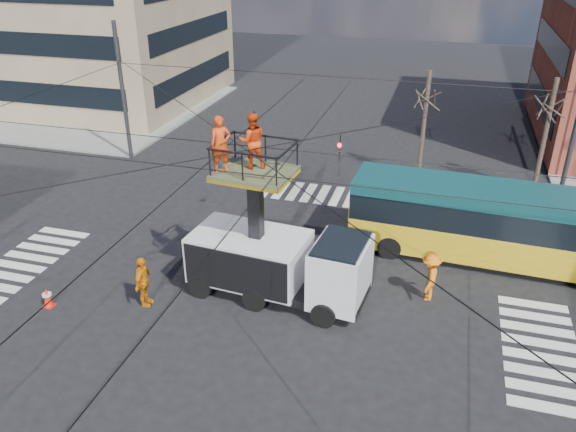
# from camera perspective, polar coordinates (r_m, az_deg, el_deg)

# --- Properties ---
(ground) EXTENTS (120.00, 120.00, 0.00)m
(ground) POSITION_cam_1_polar(r_m,az_deg,el_deg) (21.11, -3.66, -8.56)
(ground) COLOR black
(ground) RESTS_ON ground
(sidewalk_nw) EXTENTS (18.00, 18.00, 0.12)m
(sidewalk_nw) POSITION_cam_1_polar(r_m,az_deg,el_deg) (47.53, -19.59, 10.40)
(sidewalk_nw) COLOR slate
(sidewalk_nw) RESTS_ON ground
(crosswalks) EXTENTS (22.40, 22.40, 0.02)m
(crosswalks) POSITION_cam_1_polar(r_m,az_deg,el_deg) (21.10, -3.66, -8.54)
(crosswalks) COLOR silver
(crosswalks) RESTS_ON ground
(overhead_network) EXTENTS (24.24, 24.24, 8.00)m
(overhead_network) POSITION_cam_1_polar(r_m,az_deg,el_deg) (19.33, -3.83, 2.58)
(overhead_network) COLOR #2D2D30
(overhead_network) RESTS_ON ground
(tree_a) EXTENTS (2.00, 2.00, 6.00)m
(tree_a) POSITION_cam_1_polar(r_m,az_deg,el_deg) (30.61, 13.94, 11.66)
(tree_a) COLOR #382B21
(tree_a) RESTS_ON ground
(tree_b) EXTENTS (2.00, 2.00, 6.00)m
(tree_b) POSITION_cam_1_polar(r_m,az_deg,el_deg) (30.99, 25.19, 10.11)
(tree_b) COLOR #382B21
(tree_b) RESTS_ON ground
(utility_truck) EXTENTS (7.18, 3.16, 6.86)m
(utility_truck) POSITION_cam_1_polar(r_m,az_deg,el_deg) (20.24, -1.18, -2.87)
(utility_truck) COLOR black
(utility_truck) RESTS_ON ground
(city_bus) EXTENTS (12.04, 3.16, 3.20)m
(city_bus) POSITION_cam_1_polar(r_m,az_deg,el_deg) (24.20, 20.68, -0.72)
(city_bus) COLOR #CA9213
(city_bus) RESTS_ON ground
(traffic_cone) EXTENTS (0.36, 0.36, 0.77)m
(traffic_cone) POSITION_cam_1_polar(r_m,az_deg,el_deg) (22.36, -23.26, -7.58)
(traffic_cone) COLOR #FF1C0A
(traffic_cone) RESTS_ON ground
(worker_ground) EXTENTS (0.61, 1.21, 1.98)m
(worker_ground) POSITION_cam_1_polar(r_m,az_deg,el_deg) (20.95, -14.50, -6.50)
(worker_ground) COLOR orange
(worker_ground) RESTS_ON ground
(flagger) EXTENTS (0.78, 1.26, 1.88)m
(flagger) POSITION_cam_1_polar(r_m,az_deg,el_deg) (21.30, 14.22, -6.03)
(flagger) COLOR orange
(flagger) RESTS_ON ground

